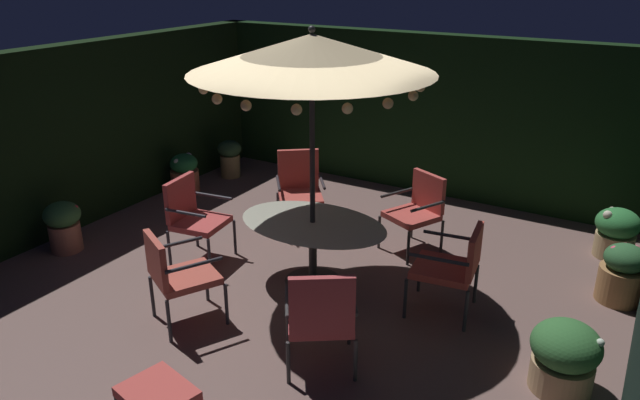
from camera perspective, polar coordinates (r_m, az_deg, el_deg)
name	(u,v)px	position (r m, az deg, el deg)	size (l,w,h in m)	color
ground_plane	(302,280)	(6.83, -1.76, -7.67)	(7.25, 7.17, 0.02)	brown
hedge_backdrop_rear	(421,114)	(9.28, 9.60, 8.11)	(7.25, 0.30, 2.38)	black
hedge_backdrop_left	(79,135)	(8.61, -21.94, 5.74)	(0.30, 7.17, 2.38)	black
patio_dining_table	(313,235)	(6.50, -0.70, -3.37)	(1.68, 1.12, 0.75)	#31312E
patio_umbrella	(312,54)	(5.93, -0.78, 13.73)	(2.44, 2.44, 2.78)	#2B2C2E
patio_chair_north	(193,214)	(7.19, -12.01, -1.28)	(0.66, 0.68, 1.01)	#2A2830
patio_chair_northeast	(176,272)	(5.95, -13.56, -6.68)	(0.77, 0.79, 0.97)	#2C2C31
patio_chair_east	(321,315)	(5.16, 0.09, -10.88)	(0.81, 0.80, 1.01)	#323232
patio_chair_southeast	(454,264)	(6.12, 12.63, -5.93)	(0.70, 0.68, 0.95)	#2A2E32
patio_chair_south	(418,207)	(7.38, 9.30, -0.67)	(0.76, 0.76, 0.96)	#2F2E2E
patio_chair_southwest	(300,186)	(7.91, -1.96, 1.36)	(0.83, 0.83, 1.03)	#322C31
ottoman_footrest	(157,395)	(4.82, -15.23, -17.51)	(0.62, 0.55, 0.42)	#2B2D2E
potted_plant_back_left	(616,231)	(8.03, 26.39, -2.70)	(0.51, 0.51, 0.62)	tan
potted_plant_left_near	(185,174)	(9.39, -12.78, 2.46)	(0.43, 0.43, 0.63)	#A95C40
potted_plant_right_near	(564,355)	(5.49, 22.25, -13.54)	(0.57, 0.57, 0.63)	tan
potted_plant_back_right	(63,224)	(7.98, -23.25, -2.14)	(0.44, 0.44, 0.64)	#A8674E
potted_plant_left_far	(230,156)	(9.99, -8.60, 4.13)	(0.39, 0.39, 0.62)	olive
potted_plant_right_far	(622,274)	(7.04, 26.85, -6.27)	(0.46, 0.46, 0.64)	#9F6F42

